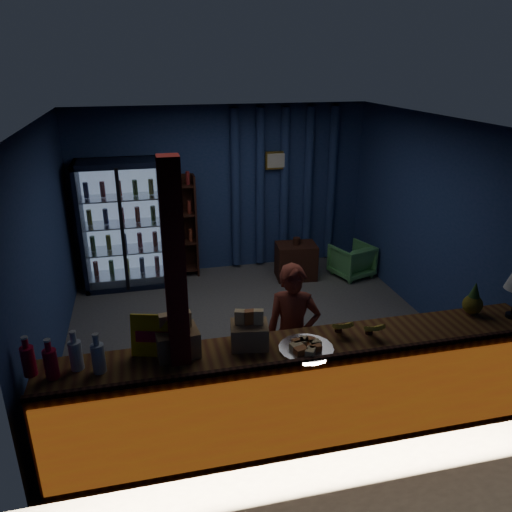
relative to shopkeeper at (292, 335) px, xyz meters
The scene contains 18 objects.
ground 1.55m from the shopkeeper, 92.70° to the left, with size 4.60×4.60×0.00m, color #515154.
room_walls 1.61m from the shopkeeper, 92.70° to the left, with size 4.60×4.60×4.60m.
counter 0.60m from the shopkeeper, 96.77° to the right, with size 4.40×0.57×0.99m.
support_post 1.36m from the shopkeeper, 154.43° to the right, with size 0.16×0.16×2.60m, color maroon.
beverage_cooler 3.67m from the shopkeeper, 116.17° to the left, with size 1.20×0.62×1.90m.
bottle_shelf 3.51m from the shopkeeper, 102.58° to the left, with size 0.50×0.28×1.60m.
curtain_folds 3.67m from the shopkeeper, 75.06° to the left, with size 1.74×0.14×2.50m.
framed_picture 3.70m from the shopkeeper, 77.22° to the left, with size 0.36×0.04×0.28m.
shopkeeper is the anchor object (origin of this frame).
green_chair 3.32m from the shopkeeper, 56.06° to the left, with size 0.56×0.58×0.52m, color #53A75B.
side_table 3.06m from the shopkeeper, 71.53° to the left, with size 0.65×0.50×0.66m.
yellow_sign 1.40m from the shopkeeper, 161.92° to the right, with size 0.45×0.21×0.36m.
soda_bottles 2.09m from the shopkeeper, 165.79° to the right, with size 0.62×0.18×0.33m.
snack_box_left 1.26m from the shopkeeper, 159.32° to the right, with size 0.37×0.31×0.36m.
snack_box_centre 0.76m from the shopkeeper, 140.14° to the right, with size 0.35×0.30×0.33m.
pastry_tray 0.68m from the shopkeeper, 97.32° to the right, with size 0.46×0.46×0.08m.
banana_bunches 0.71m from the shopkeeper, 48.82° to the right, with size 0.47×0.28×0.16m.
pineapple 1.73m from the shopkeeper, 13.17° to the right, with size 0.19×0.19×0.32m.
Camera 1 is at (-1.25, -5.38, 3.21)m, focal length 35.00 mm.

